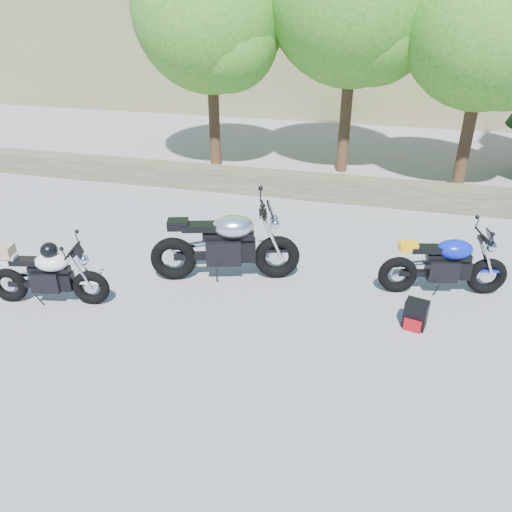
# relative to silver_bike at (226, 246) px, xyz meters

# --- Properties ---
(ground) EXTENTS (90.00, 90.00, 0.00)m
(ground) POSITION_rel_silver_bike_xyz_m (0.42, -1.54, -0.58)
(ground) COLOR gray
(ground) RESTS_ON ground
(stone_wall) EXTENTS (22.00, 0.55, 0.50)m
(stone_wall) POSITION_rel_silver_bike_xyz_m (0.42, 3.96, -0.33)
(stone_wall) COLOR #473F2F
(stone_wall) RESTS_ON ground
(tree_decid_left) EXTENTS (3.67, 3.67, 5.62)m
(tree_decid_left) POSITION_rel_silver_bike_xyz_m (-1.97, 5.60, 3.05)
(tree_decid_left) COLOR #382314
(tree_decid_left) RESTS_ON ground
(tree_decid_right) EXTENTS (3.54, 3.54, 5.41)m
(tree_decid_right) POSITION_rel_silver_bike_xyz_m (4.13, 5.40, 2.92)
(tree_decid_right) COLOR #382314
(tree_decid_right) RESTS_ON ground
(silver_bike) EXTENTS (2.32, 0.95, 1.19)m
(silver_bike) POSITION_rel_silver_bike_xyz_m (0.00, 0.00, 0.00)
(silver_bike) COLOR black
(silver_bike) RESTS_ON ground
(white_bike) EXTENTS (1.77, 0.61, 0.98)m
(white_bike) POSITION_rel_silver_bike_xyz_m (-2.30, -1.34, -0.10)
(white_bike) COLOR black
(white_bike) RESTS_ON ground
(blue_bike) EXTENTS (1.91, 0.69, 0.97)m
(blue_bike) POSITION_rel_silver_bike_xyz_m (3.31, 0.39, -0.11)
(blue_bike) COLOR black
(blue_bike) RESTS_ON ground
(backpack) EXTENTS (0.34, 0.32, 0.41)m
(backpack) POSITION_rel_silver_bike_xyz_m (2.89, -0.65, -0.38)
(backpack) COLOR black
(backpack) RESTS_ON ground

